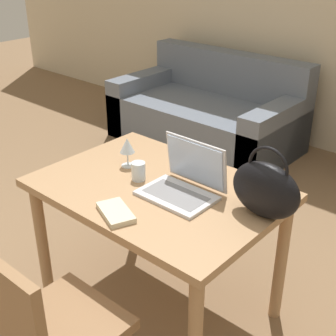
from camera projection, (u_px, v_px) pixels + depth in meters
dining_table at (157, 204)px, 2.27m from camera, size 1.15×0.81×0.73m
chair at (44, 327)px, 1.77m from camera, size 0.44×0.44×0.85m
couch at (208, 115)px, 4.43m from camera, size 1.71×0.94×0.82m
laptop at (186, 180)px, 2.15m from camera, size 0.34×0.27×0.24m
drinking_glass at (138, 171)px, 2.27m from camera, size 0.07×0.07×0.09m
wine_glass at (127, 147)px, 2.37m from camera, size 0.08×0.08×0.16m
handbag at (266, 189)px, 1.94m from camera, size 0.31×0.14×0.32m
book at (116, 212)px, 2.00m from camera, size 0.23×0.18×0.02m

